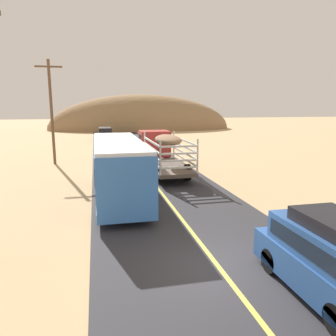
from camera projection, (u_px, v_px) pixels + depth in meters
ground_plane at (219, 268)px, 10.20m from camera, size 240.00×240.00×0.00m
road_surface at (219, 268)px, 10.20m from camera, size 8.00×120.00×0.02m
road_centre_line at (219, 267)px, 10.20m from camera, size 0.16×117.60×0.00m
suv_near at (331, 258)px, 8.41m from camera, size 1.90×4.62×2.29m
livestock_truck at (159, 147)px, 25.96m from camera, size 2.53×9.70×3.02m
bus at (118, 167)px, 17.59m from camera, size 2.54×10.00×3.21m
car_far at (105, 134)px, 46.47m from camera, size 1.90×4.62×1.93m
power_pole_mid at (51, 109)px, 27.52m from camera, size 2.20×0.24×8.86m
distant_hill at (142, 129)px, 70.16m from camera, size 39.30×16.57×14.85m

